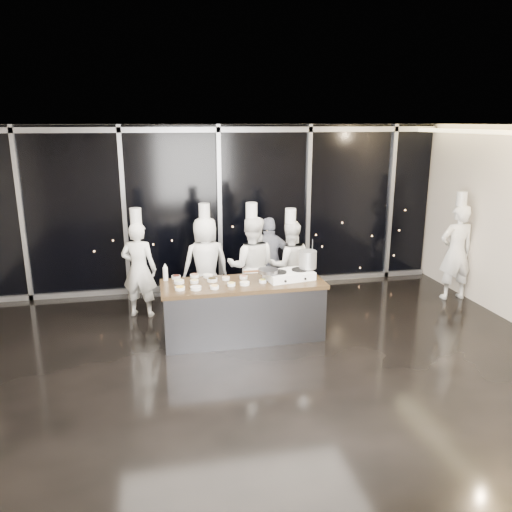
{
  "coord_description": "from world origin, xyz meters",
  "views": [
    {
      "loc": [
        -1.28,
        -6.15,
        3.24
      ],
      "look_at": [
        0.26,
        1.2,
        1.22
      ],
      "focal_mm": 35.0,
      "sensor_mm": 36.0,
      "label": 1
    }
  ],
  "objects_px": {
    "stock_pot": "(308,259)",
    "chef_center": "(252,266)",
    "chef_far_left": "(139,268)",
    "chef_side": "(456,251)",
    "demo_counter": "(243,310)",
    "frying_pan": "(268,271)",
    "stove": "(289,275)",
    "chef_left": "(206,263)",
    "chef_right": "(290,265)",
    "guest": "(270,261)"
  },
  "relations": [
    {
      "from": "stove",
      "to": "chef_far_left",
      "type": "height_order",
      "value": "chef_far_left"
    },
    {
      "from": "chef_left",
      "to": "guest",
      "type": "bearing_deg",
      "value": 173.78
    },
    {
      "from": "demo_counter",
      "to": "frying_pan",
      "type": "relative_size",
      "value": 4.43
    },
    {
      "from": "chef_side",
      "to": "chef_right",
      "type": "bearing_deg",
      "value": -2.2
    },
    {
      "from": "demo_counter",
      "to": "chef_right",
      "type": "distance_m",
      "value": 1.57
    },
    {
      "from": "chef_left",
      "to": "chef_center",
      "type": "relative_size",
      "value": 0.97
    },
    {
      "from": "chef_right",
      "to": "chef_far_left",
      "type": "bearing_deg",
      "value": -1.99
    },
    {
      "from": "guest",
      "to": "chef_right",
      "type": "height_order",
      "value": "chef_right"
    },
    {
      "from": "stove",
      "to": "stock_pot",
      "type": "xyz_separation_m",
      "value": [
        0.31,
        0.06,
        0.21
      ]
    },
    {
      "from": "chef_left",
      "to": "stock_pot",
      "type": "bearing_deg",
      "value": 130.22
    },
    {
      "from": "chef_center",
      "to": "stove",
      "type": "bearing_deg",
      "value": 126.01
    },
    {
      "from": "stove",
      "to": "stock_pot",
      "type": "relative_size",
      "value": 2.83
    },
    {
      "from": "frying_pan",
      "to": "guest",
      "type": "relative_size",
      "value": 0.35
    },
    {
      "from": "frying_pan",
      "to": "chef_side",
      "type": "relative_size",
      "value": 0.27
    },
    {
      "from": "demo_counter",
      "to": "chef_far_left",
      "type": "xyz_separation_m",
      "value": [
        -1.56,
        1.27,
        0.39
      ]
    },
    {
      "from": "stock_pot",
      "to": "chef_center",
      "type": "xyz_separation_m",
      "value": [
        -0.72,
        0.86,
        -0.3
      ]
    },
    {
      "from": "chef_side",
      "to": "stock_pot",
      "type": "bearing_deg",
      "value": 16.26
    },
    {
      "from": "stove",
      "to": "chef_side",
      "type": "xyz_separation_m",
      "value": [
        3.47,
        0.93,
        -0.05
      ]
    },
    {
      "from": "demo_counter",
      "to": "stove",
      "type": "relative_size",
      "value": 3.18
    },
    {
      "from": "chef_far_left",
      "to": "chef_left",
      "type": "bearing_deg",
      "value": -158.62
    },
    {
      "from": "stove",
      "to": "chef_center",
      "type": "height_order",
      "value": "chef_center"
    },
    {
      "from": "chef_far_left",
      "to": "chef_center",
      "type": "distance_m",
      "value": 1.91
    },
    {
      "from": "demo_counter",
      "to": "chef_center",
      "type": "relative_size",
      "value": 1.26
    },
    {
      "from": "frying_pan",
      "to": "chef_right",
      "type": "bearing_deg",
      "value": 50.4
    },
    {
      "from": "chef_left",
      "to": "chef_center",
      "type": "height_order",
      "value": "chef_center"
    },
    {
      "from": "demo_counter",
      "to": "chef_right",
      "type": "relative_size",
      "value": 1.36
    },
    {
      "from": "demo_counter",
      "to": "chef_side",
      "type": "distance_m",
      "value": 4.33
    },
    {
      "from": "chef_center",
      "to": "chef_side",
      "type": "height_order",
      "value": "chef_side"
    },
    {
      "from": "chef_far_left",
      "to": "chef_center",
      "type": "relative_size",
      "value": 0.96
    },
    {
      "from": "chef_left",
      "to": "chef_side",
      "type": "distance_m",
      "value": 4.64
    },
    {
      "from": "chef_far_left",
      "to": "chef_side",
      "type": "xyz_separation_m",
      "value": [
        5.76,
        -0.32,
        0.07
      ]
    },
    {
      "from": "frying_pan",
      "to": "stove",
      "type": "bearing_deg",
      "value": -1.54
    },
    {
      "from": "chef_center",
      "to": "chef_side",
      "type": "xyz_separation_m",
      "value": [
        3.88,
        0.01,
        0.05
      ]
    },
    {
      "from": "stove",
      "to": "frying_pan",
      "type": "bearing_deg",
      "value": 178.46
    },
    {
      "from": "frying_pan",
      "to": "demo_counter",
      "type": "bearing_deg",
      "value": 165.94
    },
    {
      "from": "chef_right",
      "to": "chef_side",
      "type": "height_order",
      "value": "chef_side"
    },
    {
      "from": "chef_side",
      "to": "frying_pan",
      "type": "bearing_deg",
      "value": 15.25
    },
    {
      "from": "stock_pot",
      "to": "chef_right",
      "type": "height_order",
      "value": "chef_right"
    },
    {
      "from": "frying_pan",
      "to": "chef_center",
      "type": "distance_m",
      "value": 0.99
    },
    {
      "from": "chef_side",
      "to": "chef_center",
      "type": "bearing_deg",
      "value": 1.06
    },
    {
      "from": "demo_counter",
      "to": "frying_pan",
      "type": "height_order",
      "value": "frying_pan"
    },
    {
      "from": "stove",
      "to": "chef_right",
      "type": "relative_size",
      "value": 0.43
    },
    {
      "from": "frying_pan",
      "to": "chef_center",
      "type": "bearing_deg",
      "value": 83.76
    },
    {
      "from": "stock_pot",
      "to": "chef_far_left",
      "type": "height_order",
      "value": "chef_far_left"
    },
    {
      "from": "demo_counter",
      "to": "chef_right",
      "type": "bearing_deg",
      "value": 47.0
    },
    {
      "from": "chef_far_left",
      "to": "chef_center",
      "type": "bearing_deg",
      "value": -171.78
    },
    {
      "from": "stock_pot",
      "to": "guest",
      "type": "height_order",
      "value": "guest"
    },
    {
      "from": "chef_left",
      "to": "chef_center",
      "type": "distance_m",
      "value": 0.84
    },
    {
      "from": "stove",
      "to": "chef_left",
      "type": "distance_m",
      "value": 1.75
    },
    {
      "from": "frying_pan",
      "to": "chef_side",
      "type": "height_order",
      "value": "chef_side"
    }
  ]
}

